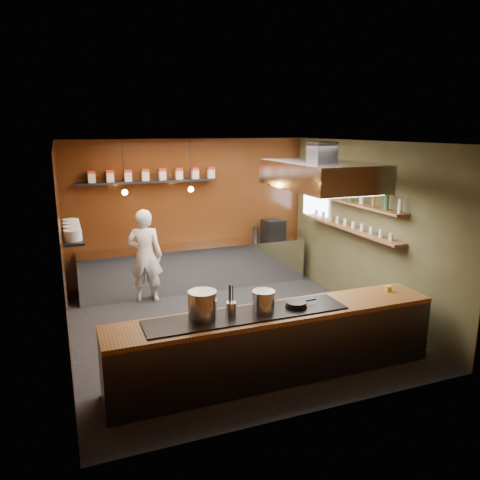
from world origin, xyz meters
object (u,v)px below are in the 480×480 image
espresso_machine (273,229)px  chef (145,256)px  extractor_hood (321,175)px  stockpot_large (203,305)px  stockpot_small (263,301)px

espresso_machine → chef: bearing=179.9°
extractor_hood → chef: size_ratio=1.13×
stockpot_large → chef: (-0.12, 3.34, -0.23)m
stockpot_large → chef: bearing=92.1°
espresso_machine → chef: size_ratio=0.23×
extractor_hood → stockpot_small: (-1.48, -1.19, -1.43)m
extractor_hood → espresso_machine: extractor_hood is taller
espresso_machine → chef: chef is taller
stockpot_large → stockpot_small: bearing=-4.5°
extractor_hood → espresso_machine: 2.92m
stockpot_small → espresso_machine: bearing=63.2°
extractor_hood → espresso_machine: size_ratio=4.86×
extractor_hood → stockpot_large: extractor_hood is taller
stockpot_small → chef: 3.53m
extractor_hood → stockpot_large: bearing=-153.5°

